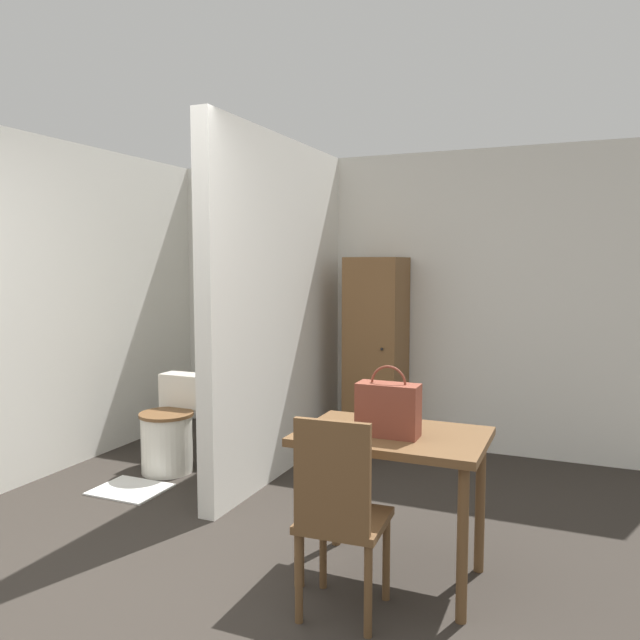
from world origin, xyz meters
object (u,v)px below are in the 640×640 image
at_px(dining_table, 392,454).
at_px(handbag, 388,409).
at_px(wooden_cabinet, 376,354).
at_px(wooden_chair, 339,512).
at_px(toilet, 171,430).

relative_size(dining_table, handbag, 2.64).
relative_size(handbag, wooden_cabinet, 0.21).
xyz_separation_m(wooden_chair, handbag, (0.11, 0.37, 0.39)).
bearing_deg(toilet, handbag, -26.44).
height_order(dining_table, handbag, handbag).
distance_m(dining_table, wooden_cabinet, 2.20).
height_order(handbag, wooden_cabinet, wooden_cabinet).
bearing_deg(toilet, dining_table, -24.89).
bearing_deg(wooden_chair, toilet, 141.35).
distance_m(toilet, handbag, 2.33).
bearing_deg(wooden_cabinet, wooden_chair, -75.67).
bearing_deg(wooden_chair, handbag, 70.86).
xyz_separation_m(toilet, wooden_cabinet, (1.27, 1.12, 0.51)).
relative_size(dining_table, wooden_chair, 0.98).
relative_size(wooden_chair, toilet, 1.31).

